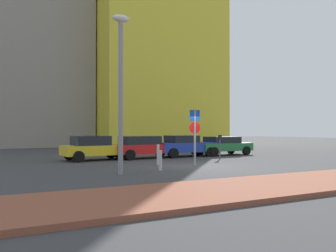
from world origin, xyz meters
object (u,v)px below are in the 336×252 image
at_px(parked_car_blue, 184,146).
at_px(street_lamp, 121,80).
at_px(parking_sign_post, 195,130).
at_px(parked_car_yellow, 94,148).
at_px(parking_meter, 220,143).
at_px(traffic_bollard_near, 158,155).
at_px(traffic_bollard_mid, 160,160).
at_px(parked_car_red, 144,147).
at_px(parked_car_green, 223,145).

xyz_separation_m(parked_car_blue, street_lamp, (-7.15, -7.15, 3.10)).
bearing_deg(street_lamp, parking_sign_post, 20.95).
xyz_separation_m(parked_car_yellow, parking_meter, (7.07, -2.85, 0.21)).
distance_m(traffic_bollard_near, traffic_bollard_mid, 2.49).
height_order(parked_car_red, parking_sign_post, parking_sign_post).
height_order(parked_car_green, traffic_bollard_mid, parked_car_green).
xyz_separation_m(parked_car_red, traffic_bollard_near, (-1.03, -4.13, -0.22)).
relative_size(parked_car_red, parked_car_green, 1.04).
bearing_deg(parked_car_red, parking_sign_post, -84.55).
bearing_deg(parked_car_green, traffic_bollard_mid, -141.85).
distance_m(parked_car_blue, parked_car_green, 3.15).
relative_size(parked_car_yellow, parking_sign_post, 1.41).
xyz_separation_m(parked_car_red, street_lamp, (-4.13, -7.03, 3.09)).
bearing_deg(parked_car_green, street_lamp, -145.56).
relative_size(parked_car_red, parking_sign_post, 1.56).
bearing_deg(street_lamp, parked_car_red, 59.55).
xyz_separation_m(parked_car_green, parking_sign_post, (-5.67, -5.29, 1.08)).
bearing_deg(parked_car_blue, parked_car_green, -1.49).
bearing_deg(parked_car_yellow, street_lamp, -97.59).
bearing_deg(parked_car_green, parked_car_red, -179.71).
relative_size(traffic_bollard_near, traffic_bollard_mid, 1.18).
xyz_separation_m(parked_car_blue, parking_sign_post, (-2.52, -5.37, 1.05)).
xyz_separation_m(parking_meter, traffic_bollard_mid, (-5.92, -3.65, -0.52)).
distance_m(parked_car_yellow, street_lamp, 7.83).
relative_size(parked_car_blue, parking_sign_post, 1.43).
relative_size(parked_car_yellow, street_lamp, 0.62).
bearing_deg(traffic_bollard_near, street_lamp, -136.84).
bearing_deg(parking_sign_post, street_lamp, -159.05).
distance_m(parked_car_red, parked_car_green, 6.17).
bearing_deg(parked_car_red, street_lamp, -120.45).
xyz_separation_m(parked_car_blue, traffic_bollard_mid, (-5.05, -6.52, -0.30)).
height_order(parked_car_green, street_lamp, street_lamp).
xyz_separation_m(parked_car_green, traffic_bollard_near, (-7.20, -4.16, -0.19)).
xyz_separation_m(parked_car_blue, parking_meter, (0.87, -2.87, 0.22)).
height_order(parked_car_red, parked_car_green, parked_car_red).
relative_size(parking_sign_post, traffic_bollard_mid, 3.19).
xyz_separation_m(traffic_bollard_near, traffic_bollard_mid, (-1.00, -2.28, -0.08)).
height_order(street_lamp, traffic_bollard_near, street_lamp).
bearing_deg(traffic_bollard_near, traffic_bollard_mid, -113.61).
bearing_deg(parking_sign_post, traffic_bollard_mid, -155.55).
bearing_deg(parked_car_red, parking_meter, -35.32).
height_order(parked_car_blue, street_lamp, street_lamp).
height_order(parked_car_yellow, parked_car_green, parked_car_yellow).
bearing_deg(parked_car_blue, traffic_bollard_mid, -127.75).
bearing_deg(parked_car_blue, parking_sign_post, -115.11).
bearing_deg(parked_car_blue, parking_meter, -73.12).
bearing_deg(parked_car_red, traffic_bollard_mid, -107.59).
bearing_deg(parking_meter, traffic_bollard_mid, -148.32).
xyz_separation_m(parked_car_yellow, traffic_bollard_near, (2.15, -4.22, -0.23)).
distance_m(parking_meter, street_lamp, 9.54).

